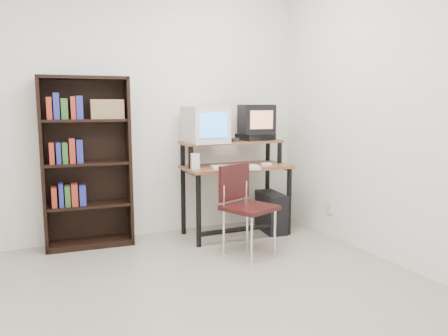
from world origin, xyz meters
name	(u,v)px	position (x,y,z in m)	size (l,w,h in m)	color
floor	(185,325)	(0.00, 0.00, -0.01)	(4.00, 4.00, 0.01)	#A69A89
back_wall	(117,111)	(0.00, 2.00, 1.30)	(4.00, 0.01, 2.60)	white
right_wall	(429,113)	(2.00, 0.00, 1.30)	(0.01, 4.00, 2.60)	white
computer_desk	(235,171)	(1.13, 1.62, 0.67)	(1.09, 0.56, 0.98)	brown
crt_monitor	(205,125)	(0.83, 1.72, 1.16)	(0.41, 0.42, 0.37)	silver
vcr	(255,137)	(1.41, 1.71, 1.01)	(0.36, 0.26, 0.08)	black
crt_tv	(256,119)	(1.41, 1.69, 1.21)	(0.37, 0.37, 0.31)	black
cd_spindle	(235,140)	(1.13, 1.64, 0.99)	(0.12, 0.12, 0.05)	#26262B
keyboard	(235,168)	(1.04, 1.45, 0.74)	(0.47, 0.21, 0.04)	silver
mousepad	(266,166)	(1.44, 1.51, 0.72)	(0.22, 0.18, 0.01)	black
mouse	(266,164)	(1.43, 1.50, 0.74)	(0.10, 0.06, 0.03)	white
desk_speaker	(195,162)	(0.65, 1.55, 0.80)	(0.08, 0.07, 0.17)	silver
pc_tower	(271,212)	(1.52, 1.55, 0.21)	(0.20, 0.45, 0.42)	black
school_chair	(244,200)	(0.94, 1.05, 0.50)	(0.53, 0.53, 0.82)	black
bookshelf	(87,160)	(-0.33, 1.85, 0.84)	(0.83, 0.33, 1.62)	black
wall_outlet	(329,208)	(1.99, 1.15, 0.30)	(0.02, 0.08, 0.12)	beige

